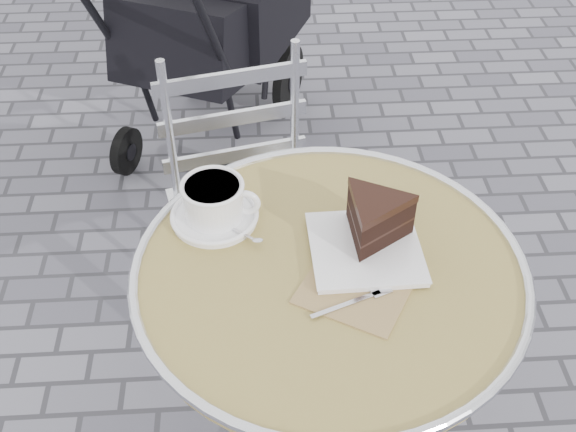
{
  "coord_description": "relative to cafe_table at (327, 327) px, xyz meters",
  "views": [
    {
      "loc": [
        -0.13,
        -0.89,
        1.67
      ],
      "look_at": [
        -0.07,
        0.09,
        0.78
      ],
      "focal_mm": 45.0,
      "sensor_mm": 36.0,
      "label": 1
    }
  ],
  "objects": [
    {
      "name": "bistro_chair",
      "position": [
        -0.16,
        0.53,
        -0.05
      ],
      "size": [
        0.45,
        0.45,
        0.84
      ],
      "rotation": [
        0.0,
        0.0,
        0.23
      ],
      "color": "silver",
      "rests_on": "ground"
    },
    {
      "name": "cafe_table",
      "position": [
        0.0,
        0.0,
        0.0
      ],
      "size": [
        0.72,
        0.72,
        0.74
      ],
      "color": "silver",
      "rests_on": "ground"
    },
    {
      "name": "cappuccino_set",
      "position": [
        -0.21,
        0.14,
        0.2
      ],
      "size": [
        0.17,
        0.17,
        0.08
      ],
      "rotation": [
        0.0,
        0.0,
        -0.16
      ],
      "color": "white",
      "rests_on": "cafe_table"
    },
    {
      "name": "baby_stroller",
      "position": [
        -0.26,
        1.49,
        -0.11
      ],
      "size": [
        0.78,
        1.07,
        1.02
      ],
      "rotation": [
        0.0,
        0.0,
        -0.41
      ],
      "color": "black",
      "rests_on": "ground"
    },
    {
      "name": "cake_plate_set",
      "position": [
        0.08,
        0.05,
        0.21
      ],
      "size": [
        0.25,
        0.31,
        0.11
      ],
      "rotation": [
        0.0,
        0.0,
        0.02
      ],
      "color": "#9B7A55",
      "rests_on": "cafe_table"
    }
  ]
}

